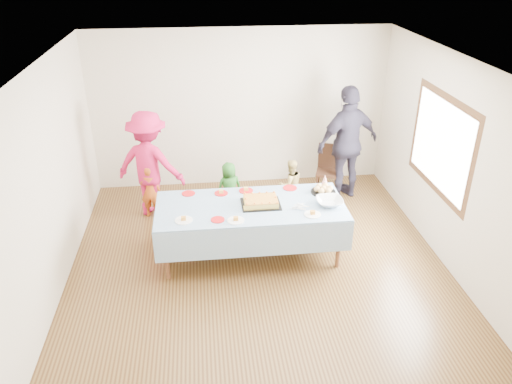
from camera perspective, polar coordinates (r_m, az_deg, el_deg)
ground at (r=6.92m, az=0.15°, el=-7.67°), size 5.00×5.00×0.00m
room_walls at (r=6.10m, az=0.67°, el=6.20°), size 5.04×5.04×2.72m
party_table at (r=6.64m, az=-0.62°, el=-1.93°), size 2.50×1.10×0.78m
birthday_cake at (r=6.61m, az=0.55°, el=-1.11°), size 0.52×0.40×0.09m
rolls_tray at (r=6.98m, az=7.70°, el=0.26°), size 0.35×0.35×0.10m
punch_bowl at (r=6.68m, az=8.39°, el=-1.11°), size 0.35×0.35×0.09m
party_hat at (r=7.14m, az=7.86°, el=1.30°), size 0.11×0.11×0.18m
fork_pile at (r=6.54m, az=5.19°, el=-1.67°), size 0.24×0.18×0.07m
plate_red_far_a at (r=6.97m, az=-7.74°, el=-0.17°), size 0.19×0.19×0.01m
plate_red_far_b at (r=6.93m, az=-4.01°, el=-0.14°), size 0.19×0.19×0.01m
plate_red_far_c at (r=6.98m, az=-1.15°, el=0.16°), size 0.20×0.20×0.01m
plate_red_far_d at (r=7.07m, az=3.90°, el=0.47°), size 0.20×0.20×0.01m
plate_red_near at (r=6.29m, az=-4.40°, el=-3.17°), size 0.17×0.17×0.01m
plate_white_left at (r=6.32m, az=-8.27°, el=-3.22°), size 0.22×0.22×0.01m
plate_white_mid at (r=6.26m, az=-2.32°, el=-3.27°), size 0.22×0.22×0.01m
plate_white_right at (r=6.43m, az=6.48°, el=-2.56°), size 0.22×0.22×0.01m
dining_chair at (r=8.57m, az=8.25°, el=2.91°), size 0.47×0.47×0.86m
toddler_left at (r=7.90m, az=-11.96°, el=0.09°), size 0.35×0.26×0.88m
toddler_mid at (r=7.86m, az=-3.07°, el=0.44°), size 0.48×0.40×0.85m
toddler_right at (r=8.01m, az=3.95°, el=0.87°), size 0.47×0.41×0.84m
adult_left at (r=7.84m, az=-12.08°, el=3.12°), size 1.23×0.96×1.68m
adult_right at (r=8.30m, az=10.42°, el=5.49°), size 1.21×0.81×1.91m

